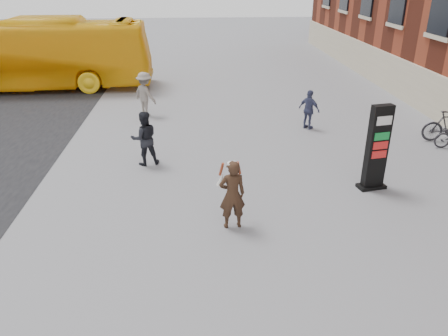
{
  "coord_description": "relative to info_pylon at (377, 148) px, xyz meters",
  "views": [
    {
      "loc": [
        -0.44,
        -9.76,
        5.66
      ],
      "look_at": [
        0.24,
        0.24,
        1.1
      ],
      "focal_mm": 35.0,
      "sensor_mm": 36.0,
      "label": 1
    }
  ],
  "objects": [
    {
      "name": "bus",
      "position": [
        -13.53,
        12.37,
        0.55
      ],
      "size": [
        12.73,
        3.19,
        3.53
      ],
      "primitive_type": "imported",
      "rotation": [
        0.0,
        0.0,
        1.59
      ],
      "color": "yellow",
      "rests_on": "road"
    },
    {
      "name": "info_pylon",
      "position": [
        0.0,
        0.0,
        0.0
      ],
      "size": [
        0.84,
        0.53,
        2.43
      ],
      "rotation": [
        0.0,
        0.0,
        0.19
      ],
      "color": "black",
      "rests_on": "ground"
    },
    {
      "name": "pedestrian_c",
      "position": [
        -0.57,
        5.14,
        -0.45
      ],
      "size": [
        0.89,
        0.9,
        1.52
      ],
      "primitive_type": "imported",
      "rotation": [
        0.0,
        0.0,
        2.34
      ],
      "color": "#404568",
      "rests_on": "ground"
    },
    {
      "name": "ground",
      "position": [
        -4.5,
        -1.01,
        -1.21
      ],
      "size": [
        100.0,
        100.0,
        0.0
      ],
      "primitive_type": "plane",
      "color": "#9E9EA3"
    },
    {
      "name": "woman",
      "position": [
        -4.13,
        -1.77,
        -0.33
      ],
      "size": [
        0.7,
        0.65,
        1.73
      ],
      "rotation": [
        0.0,
        0.0,
        3.27
      ],
      "color": "#311F13",
      "rests_on": "ground"
    },
    {
      "name": "pedestrian_a",
      "position": [
        -6.55,
        2.13,
        -0.35
      ],
      "size": [
        0.98,
        0.85,
        1.73
      ],
      "primitive_type": "imported",
      "rotation": [
        0.0,
        0.0,
        3.4
      ],
      "color": "black",
      "rests_on": "ground"
    },
    {
      "name": "pedestrian_b",
      "position": [
        -7.02,
        7.32,
        -0.3
      ],
      "size": [
        1.32,
        1.32,
        1.83
      ],
      "primitive_type": "imported",
      "rotation": [
        0.0,
        0.0,
        2.36
      ],
      "color": "gray",
      "rests_on": "ground"
    }
  ]
}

